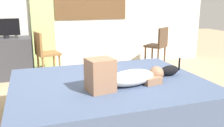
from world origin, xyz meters
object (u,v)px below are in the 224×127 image
person_lying (124,76)px  cup (17,34)px  chair_by_desk (44,51)px  chair_spare (159,44)px  bed (109,101)px  desk (7,58)px  cat (168,71)px  tv_monitor (6,28)px

person_lying → cup: cup is taller
chair_by_desk → chair_spare: 2.34m
bed → desk: desk is taller
cat → desk: desk is taller
tv_monitor → chair_by_desk: size_ratio=0.56×
person_lying → cat: bearing=16.6°
tv_monitor → cat: bearing=-48.8°
chair_spare → tv_monitor: bearing=175.8°
bed → chair_by_desk: 2.06m
desk → tv_monitor: 0.55m
cup → tv_monitor: bearing=-152.9°
tv_monitor → cup: 0.23m
bed → tv_monitor: bearing=119.0°
chair_spare → cat: bearing=-115.9°
bed → desk: 2.55m
cup → chair_spare: size_ratio=0.12×
cat → chair_by_desk: bearing=124.1°
chair_spare → cup: bearing=173.8°
tv_monitor → chair_spare: tv_monitor is taller
bed → chair_by_desk: (-0.60, 1.95, 0.26)m
tv_monitor → chair_spare: bearing=-4.2°
cat → cup: cup is taller
bed → chair_spare: chair_spare is taller
tv_monitor → chair_by_desk: 0.79m
chair_by_desk → tv_monitor: bearing=156.9°
cat → chair_spare: (0.99, 2.04, -0.05)m
tv_monitor → desk: bearing=180.0°
cat → desk: bearing=131.7°
chair_by_desk → chair_spare: same height
bed → person_lying: bearing=-70.1°
chair_spare → chair_by_desk: bearing=-178.9°
tv_monitor → chair_by_desk: tv_monitor is taller
person_lying → tv_monitor: bearing=118.2°
desk → tv_monitor: bearing=-0.0°
cup → chair_by_desk: bearing=-37.7°
bed → chair_spare: bearing=48.9°
cup → chair_by_desk: chair_by_desk is taller
desk → tv_monitor: (0.04, -0.00, 0.55)m
person_lying → chair_spare: size_ratio=1.10×
person_lying → cat: (0.66, 0.20, -0.05)m
desk → chair_by_desk: 0.72m
desk → person_lying: bearing=-61.2°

